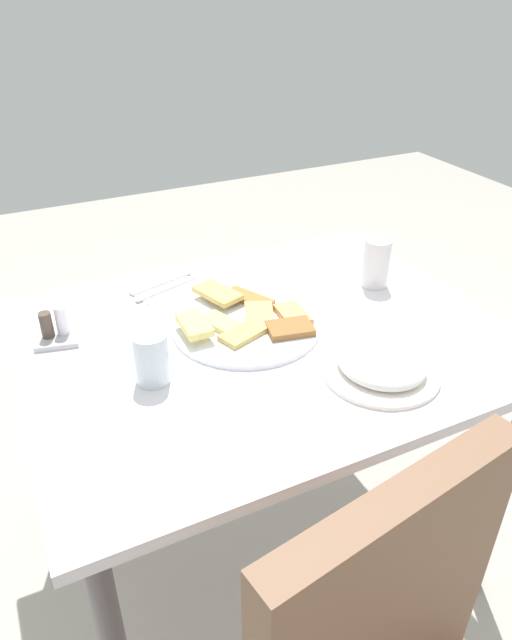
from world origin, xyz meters
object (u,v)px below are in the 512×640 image
condiment_caddy (56,330)px  spoon (166,289)px  soda_can (376,263)px  fork (161,283)px  paper_napkin (163,287)px  pide_platter (247,322)px  salad_plate_greens (381,365)px  drinking_glass (151,358)px  dining_table (263,366)px

condiment_caddy → spoon: bearing=-159.0°
soda_can → fork: bearing=-26.0°
soda_can → paper_napkin: size_ratio=0.78×
fork → spoon: size_ratio=1.01×
fork → pide_platter: bearing=95.7°
pide_platter → salad_plate_greens: size_ratio=1.51×
soda_can → paper_napkin: soda_can is taller
pide_platter → fork: bearing=-68.1°
paper_napkin → salad_plate_greens: bearing=117.4°
spoon → paper_napkin: bearing=-108.1°
drinking_glass → condiment_caddy: drinking_glass is taller
condiment_caddy → salad_plate_greens: bearing=143.9°
paper_napkin → spoon: 0.02m
dining_table → paper_napkin: paper_napkin is taller
dining_table → condiment_caddy: bearing=-23.5°
dining_table → paper_napkin: size_ratio=6.54×
fork → spoon: same height
dining_table → paper_napkin: 0.34m
paper_napkin → soda_can: bearing=155.8°
soda_can → spoon: soda_can is taller
pide_platter → drinking_glass: (0.24, 0.10, 0.04)m
salad_plate_greens → spoon: size_ratio=1.34×
paper_napkin → spoon: size_ratio=0.90×
salad_plate_greens → soda_can: soda_can is taller
soda_can → condiment_caddy: (0.76, -0.09, -0.04)m
dining_table → salad_plate_greens: salad_plate_greens is taller
fork → dining_table: bearing=95.5°
salad_plate_greens → soda_can: 0.37m
fork → spoon: bearing=73.8°
pide_platter → drinking_glass: bearing=22.0°
dining_table → soda_can: size_ratio=8.39×
dining_table → pide_platter: bearing=-69.2°
fork → condiment_caddy: 0.31m
dining_table → drinking_glass: (0.26, 0.05, 0.14)m
dining_table → soda_can: 0.39m
soda_can → spoon: 0.52m
dining_table → salad_plate_greens: bearing=122.9°
soda_can → spoon: bearing=-22.4°
drinking_glass → fork: (-0.13, -0.37, -0.05)m
salad_plate_greens → paper_napkin: bearing=-62.6°
paper_napkin → condiment_caddy: bearing=24.2°
salad_plate_greens → paper_napkin: (0.27, -0.53, -0.02)m
spoon → soda_can: bearing=139.5°
salad_plate_greens → soda_can: (-0.21, -0.31, 0.04)m
pide_platter → drinking_glass: drinking_glass is taller
condiment_caddy → fork: bearing=-152.8°
dining_table → spoon: (0.13, -0.28, 0.09)m
dining_table → paper_napkin: bearing=-67.1°
pide_platter → drinking_glass: size_ratio=3.31×
pide_platter → soda_can: 0.37m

